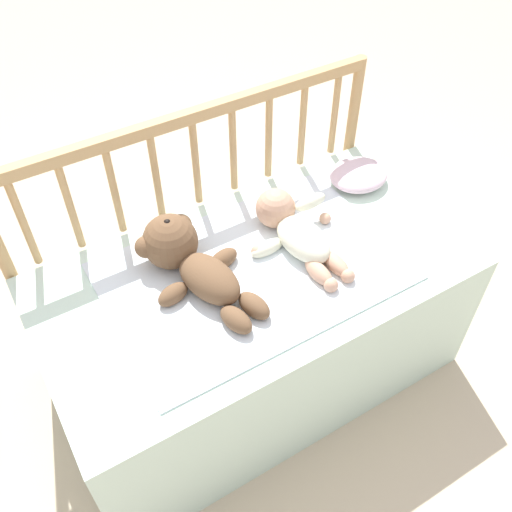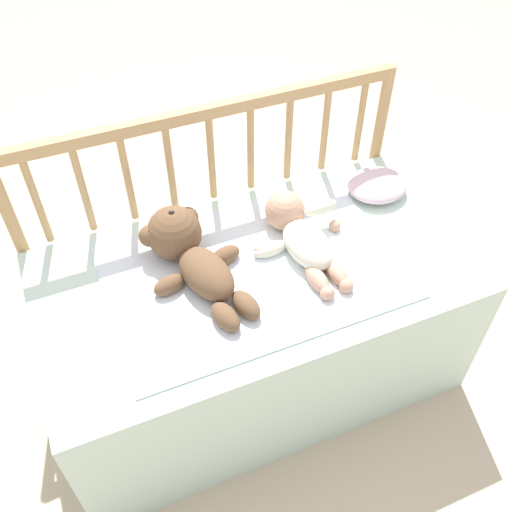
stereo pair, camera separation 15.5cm
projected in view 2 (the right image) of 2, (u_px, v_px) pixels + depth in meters
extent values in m
plane|color=#C6B293|center=(256.00, 368.00, 1.95)|extent=(12.00, 12.00, 0.00)
cube|color=silver|center=(256.00, 324.00, 1.77)|extent=(1.22, 0.65, 0.50)
cylinder|color=tan|center=(31.00, 267.00, 1.72)|extent=(0.04, 0.04, 0.83)
cylinder|color=tan|center=(371.00, 173.00, 2.03)|extent=(0.04, 0.04, 0.83)
cube|color=tan|center=(208.00, 112.00, 1.59)|extent=(1.19, 0.03, 0.04)
cylinder|color=tan|center=(37.00, 202.00, 1.57)|extent=(0.02, 0.02, 0.29)
cylinder|color=tan|center=(83.00, 191.00, 1.61)|extent=(0.02, 0.02, 0.29)
cylinder|color=tan|center=(128.00, 180.00, 1.64)|extent=(0.02, 0.02, 0.29)
cylinder|color=tan|center=(170.00, 169.00, 1.68)|extent=(0.02, 0.02, 0.29)
cylinder|color=tan|center=(211.00, 159.00, 1.71)|extent=(0.02, 0.02, 0.29)
cylinder|color=tan|center=(251.00, 149.00, 1.74)|extent=(0.02, 0.02, 0.29)
cylinder|color=tan|center=(288.00, 140.00, 1.78)|extent=(0.02, 0.02, 0.29)
cylinder|color=tan|center=(325.00, 131.00, 1.81)|extent=(0.02, 0.02, 0.29)
cylinder|color=tan|center=(360.00, 122.00, 1.85)|extent=(0.02, 0.02, 0.29)
cube|color=white|center=(253.00, 271.00, 1.59)|extent=(0.81, 0.54, 0.01)
ellipsoid|color=brown|center=(207.00, 274.00, 1.52)|extent=(0.16, 0.23, 0.10)
sphere|color=brown|center=(174.00, 233.00, 1.59)|extent=(0.15, 0.15, 0.15)
sphere|color=tan|center=(173.00, 222.00, 1.55)|extent=(0.07, 0.07, 0.07)
sphere|color=black|center=(172.00, 214.00, 1.54)|extent=(0.02, 0.02, 0.02)
sphere|color=brown|center=(150.00, 236.00, 1.57)|extent=(0.06, 0.06, 0.06)
sphere|color=brown|center=(188.00, 218.00, 1.62)|extent=(0.06, 0.06, 0.06)
ellipsoid|color=brown|center=(169.00, 285.00, 1.52)|extent=(0.10, 0.07, 0.05)
ellipsoid|color=brown|center=(225.00, 256.00, 1.60)|extent=(0.10, 0.07, 0.05)
ellipsoid|color=brown|center=(225.00, 317.00, 1.45)|extent=(0.08, 0.11, 0.06)
ellipsoid|color=brown|center=(246.00, 305.00, 1.47)|extent=(0.08, 0.11, 0.06)
ellipsoid|color=#EAEACC|center=(308.00, 245.00, 1.60)|extent=(0.13, 0.20, 0.09)
sphere|color=tan|center=(285.00, 210.00, 1.68)|extent=(0.12, 0.12, 0.12)
ellipsoid|color=#EAEACC|center=(271.00, 249.00, 1.62)|extent=(0.11, 0.05, 0.04)
ellipsoid|color=#EAEACC|center=(320.00, 208.00, 1.66)|extent=(0.11, 0.05, 0.04)
sphere|color=tan|center=(260.00, 251.00, 1.61)|extent=(0.04, 0.04, 0.04)
sphere|color=tan|center=(335.00, 226.00, 1.69)|extent=(0.04, 0.04, 0.04)
ellipsoid|color=tan|center=(317.00, 279.00, 1.54)|extent=(0.05, 0.11, 0.05)
ellipsoid|color=tan|center=(336.00, 272.00, 1.56)|extent=(0.05, 0.11, 0.05)
sphere|color=tan|center=(327.00, 293.00, 1.51)|extent=(0.04, 0.04, 0.04)
sphere|color=tan|center=(346.00, 286.00, 1.53)|extent=(0.04, 0.04, 0.04)
ellipsoid|color=silver|center=(377.00, 185.00, 1.80)|extent=(0.19, 0.17, 0.06)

